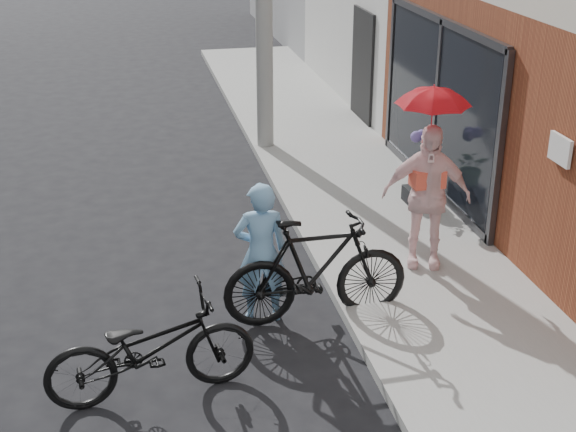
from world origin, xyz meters
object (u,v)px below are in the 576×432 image
object	(u,v)px
bike_right	(316,270)
planter	(420,195)
officer	(261,253)
bike_left	(151,348)
kimono_woman	(426,196)

from	to	relation	value
bike_right	planter	distance (m)	3.42
officer	bike_left	size ratio (longest dim) A/B	0.82
planter	bike_left	bearing A→B (deg)	-137.73
officer	bike_right	distance (m)	0.62
officer	kimono_woman	world-z (taller)	kimono_woman
officer	bike_left	world-z (taller)	officer
officer	planter	size ratio (longest dim) A/B	3.81
officer	bike_right	bearing A→B (deg)	169.63
officer	planter	xyz separation A→B (m)	(2.75, 2.46, -0.56)
bike_left	bike_right	world-z (taller)	bike_right
planter	kimono_woman	bearing A→B (deg)	-110.18
bike_right	kimono_woman	xyz separation A→B (m)	(1.52, 0.81, 0.39)
officer	bike_right	size ratio (longest dim) A/B	0.79
kimono_woman	officer	bearing A→B (deg)	-144.27
bike_left	kimono_woman	world-z (taller)	kimono_woman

